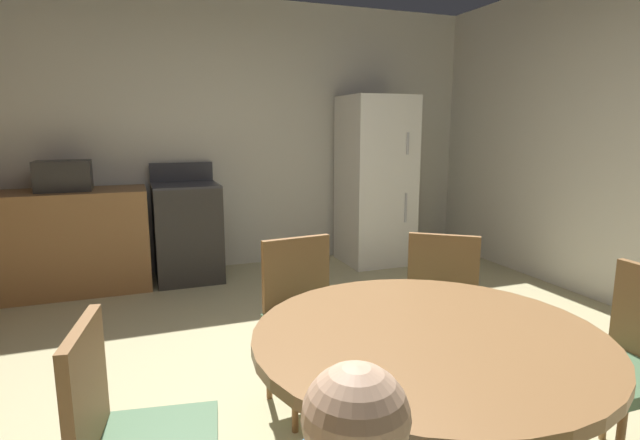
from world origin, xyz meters
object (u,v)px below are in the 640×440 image
(refrigerator, at_px, (375,181))
(chair_northeast, at_px, (440,306))
(dining_table, at_px, (427,375))
(chair_west, at_px, (130,436))
(chair_east, at_px, (631,358))
(microwave, at_px, (64,176))
(chair_north, at_px, (306,311))
(oven_range, at_px, (187,231))

(refrigerator, relative_size, chair_northeast, 2.02)
(dining_table, distance_m, chair_northeast, 0.98)
(chair_west, xyz_separation_m, chair_east, (1.94, -0.17, 0.00))
(refrigerator, xyz_separation_m, chair_northeast, (-0.93, -2.60, -0.38))
(microwave, distance_m, chair_north, 2.85)
(chair_north, bearing_deg, chair_east, 41.47)
(chair_west, bearing_deg, chair_east, 4.23)
(dining_table, relative_size, chair_east, 1.37)
(oven_range, relative_size, microwave, 2.50)
(chair_east, bearing_deg, dining_table, -0.00)
(refrigerator, bearing_deg, chair_west, -127.61)
(oven_range, height_order, chair_east, oven_range)
(dining_table, bearing_deg, chair_west, 170.67)
(dining_table, distance_m, chair_west, 0.98)
(chair_west, bearing_deg, chair_northeast, 31.14)
(chair_northeast, bearing_deg, refrigerator, -162.56)
(refrigerator, xyz_separation_m, chair_east, (-0.54, -3.39, -0.38))
(refrigerator, height_order, microwave, refrigerator)
(oven_range, bearing_deg, chair_north, -82.13)
(oven_range, bearing_deg, chair_northeast, -68.68)
(chair_east, bearing_deg, refrigerator, -98.12)
(oven_range, height_order, dining_table, oven_range)
(oven_range, height_order, chair_northeast, oven_range)
(oven_range, relative_size, chair_north, 1.26)
(dining_table, height_order, chair_northeast, chair_northeast)
(oven_range, xyz_separation_m, chair_west, (-0.52, -3.27, 0.03))
(oven_range, distance_m, chair_east, 3.73)
(chair_northeast, bearing_deg, chair_north, -68.38)
(microwave, height_order, chair_east, microwave)
(dining_table, distance_m, chair_north, 0.98)
(chair_northeast, relative_size, chair_west, 1.00)
(microwave, bearing_deg, chair_east, -54.78)
(chair_east, bearing_deg, microwave, -53.90)
(oven_range, xyz_separation_m, chair_north, (0.34, -2.46, 0.03))
(dining_table, distance_m, chair_east, 0.98)
(oven_range, distance_m, chair_north, 2.48)
(oven_range, height_order, chair_west, oven_range)
(chair_northeast, bearing_deg, chair_west, -31.14)
(refrigerator, bearing_deg, dining_table, -114.16)
(chair_west, relative_size, chair_east, 1.00)
(chair_west, bearing_deg, oven_range, 90.31)
(chair_northeast, distance_m, chair_north, 0.72)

